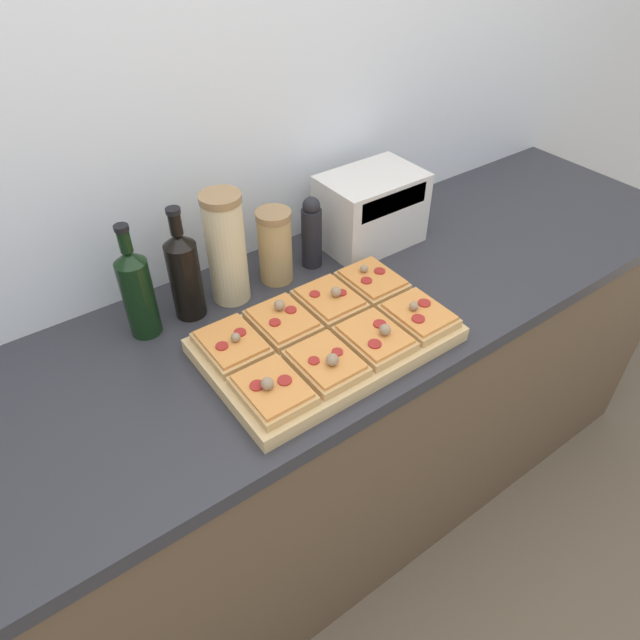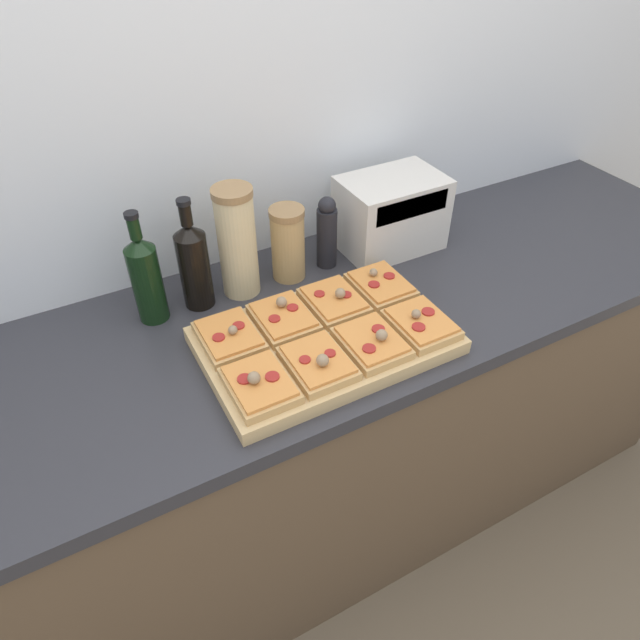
% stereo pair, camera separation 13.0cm
% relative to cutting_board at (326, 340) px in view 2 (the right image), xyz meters
% --- Properties ---
extents(ground_plane, '(12.00, 12.00, 0.00)m').
position_rel_cutting_board_xyz_m(ground_plane, '(-0.00, -0.20, -0.95)').
color(ground_plane, brown).
extents(wall_back, '(6.00, 0.06, 2.50)m').
position_rel_cutting_board_xyz_m(wall_back, '(-0.00, 0.47, 0.30)').
color(wall_back, silver).
rests_on(wall_back, ground_plane).
extents(kitchen_counter, '(2.63, 0.67, 0.93)m').
position_rel_cutting_board_xyz_m(kitchen_counter, '(-0.00, 0.12, -0.48)').
color(kitchen_counter, brown).
rests_on(kitchen_counter, ground_plane).
extents(cutting_board, '(0.55, 0.35, 0.04)m').
position_rel_cutting_board_xyz_m(cutting_board, '(0.00, 0.00, 0.00)').
color(cutting_board, tan).
rests_on(cutting_board, kitchen_counter).
extents(pizza_slice_back_left, '(0.12, 0.16, 0.05)m').
position_rel_cutting_board_xyz_m(pizza_slice_back_left, '(-0.20, 0.08, 0.03)').
color(pizza_slice_back_left, tan).
rests_on(pizza_slice_back_left, cutting_board).
extents(pizza_slice_back_midleft, '(0.12, 0.16, 0.05)m').
position_rel_cutting_board_xyz_m(pizza_slice_back_midleft, '(-0.07, 0.08, 0.03)').
color(pizza_slice_back_midleft, tan).
rests_on(pizza_slice_back_midleft, cutting_board).
extents(pizza_slice_back_midright, '(0.12, 0.16, 0.05)m').
position_rel_cutting_board_xyz_m(pizza_slice_back_midright, '(0.07, 0.08, 0.03)').
color(pizza_slice_back_midright, tan).
rests_on(pizza_slice_back_midright, cutting_board).
extents(pizza_slice_back_right, '(0.12, 0.16, 0.05)m').
position_rel_cutting_board_xyz_m(pizza_slice_back_right, '(0.20, 0.08, 0.03)').
color(pizza_slice_back_right, tan).
rests_on(pizza_slice_back_right, cutting_board).
extents(pizza_slice_front_left, '(0.12, 0.16, 0.05)m').
position_rel_cutting_board_xyz_m(pizza_slice_front_left, '(-0.20, -0.08, 0.03)').
color(pizza_slice_front_left, tan).
rests_on(pizza_slice_front_left, cutting_board).
extents(pizza_slice_front_midleft, '(0.12, 0.16, 0.05)m').
position_rel_cutting_board_xyz_m(pizza_slice_front_midleft, '(-0.07, -0.08, 0.03)').
color(pizza_slice_front_midleft, tan).
rests_on(pizza_slice_front_midleft, cutting_board).
extents(pizza_slice_front_midright, '(0.12, 0.16, 0.05)m').
position_rel_cutting_board_xyz_m(pizza_slice_front_midright, '(0.07, -0.08, 0.03)').
color(pizza_slice_front_midright, tan).
rests_on(pizza_slice_front_midright, cutting_board).
extents(pizza_slice_front_right, '(0.12, 0.16, 0.05)m').
position_rel_cutting_board_xyz_m(pizza_slice_front_right, '(0.20, -0.08, 0.03)').
color(pizza_slice_front_right, tan).
rests_on(pizza_slice_front_right, cutting_board).
extents(olive_oil_bottle, '(0.07, 0.07, 0.29)m').
position_rel_cutting_board_xyz_m(olive_oil_bottle, '(-0.32, 0.29, 0.10)').
color(olive_oil_bottle, black).
rests_on(olive_oil_bottle, kitchen_counter).
extents(wine_bottle, '(0.08, 0.08, 0.29)m').
position_rel_cutting_board_xyz_m(wine_bottle, '(-0.20, 0.29, 0.10)').
color(wine_bottle, black).
rests_on(wine_bottle, kitchen_counter).
extents(grain_jar_tall, '(0.10, 0.10, 0.29)m').
position_rel_cutting_board_xyz_m(grain_jar_tall, '(-0.09, 0.29, 0.13)').
color(grain_jar_tall, beige).
rests_on(grain_jar_tall, kitchen_counter).
extents(grain_jar_short, '(0.09, 0.09, 0.20)m').
position_rel_cutting_board_xyz_m(grain_jar_short, '(0.05, 0.29, 0.08)').
color(grain_jar_short, tan).
rests_on(grain_jar_short, kitchen_counter).
extents(pepper_mill, '(0.05, 0.05, 0.20)m').
position_rel_cutting_board_xyz_m(pepper_mill, '(0.16, 0.29, 0.08)').
color(pepper_mill, black).
rests_on(pepper_mill, kitchen_counter).
extents(toaster_oven, '(0.30, 0.19, 0.21)m').
position_rel_cutting_board_xyz_m(toaster_oven, '(0.37, 0.29, 0.09)').
color(toaster_oven, beige).
rests_on(toaster_oven, kitchen_counter).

